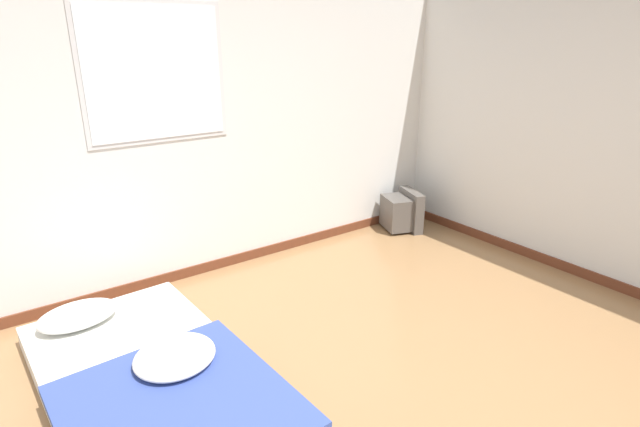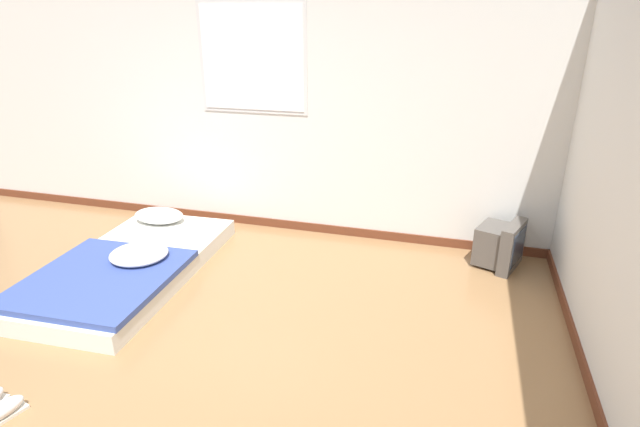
% 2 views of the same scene
% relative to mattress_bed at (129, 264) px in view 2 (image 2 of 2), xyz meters
% --- Properties ---
extents(ground_plane, '(20.00, 20.00, 0.00)m').
position_rel_mattress_bed_xyz_m(ground_plane, '(0.89, -1.29, -0.11)').
color(ground_plane, '#997047').
extents(wall_back, '(7.83, 0.08, 2.60)m').
position_rel_mattress_bed_xyz_m(wall_back, '(0.89, 1.41, 1.19)').
color(wall_back, silver).
rests_on(wall_back, ground_plane).
extents(mattress_bed, '(1.18, 2.14, 0.30)m').
position_rel_mattress_bed_xyz_m(mattress_bed, '(0.00, 0.00, 0.00)').
color(mattress_bed, silver).
rests_on(mattress_bed, ground_plane).
extents(crt_tv, '(0.47, 0.50, 0.43)m').
position_rel_mattress_bed_xyz_m(crt_tv, '(3.13, 1.09, 0.10)').
color(crt_tv, '#56514C').
rests_on(crt_tv, ground_plane).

